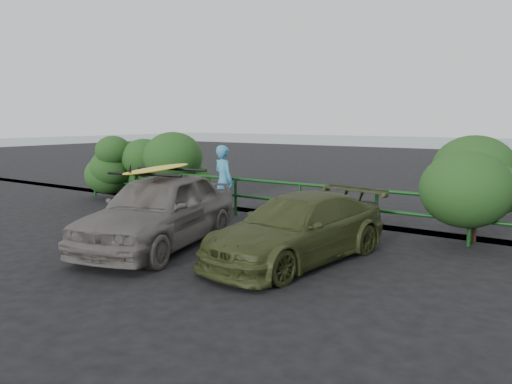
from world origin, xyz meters
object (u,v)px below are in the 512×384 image
at_px(guardrail, 266,200).
at_px(surfboard, 158,169).
at_px(man, 224,181).
at_px(sedan, 160,210).
at_px(olive_vehicle, 297,228).

relative_size(guardrail, surfboard, 5.81).
xyz_separation_m(guardrail, man, (-1.13, -0.36, 0.44)).
bearing_deg(man, sedan, 125.75).
bearing_deg(man, surfboard, 125.75).
xyz_separation_m(sedan, man, (-0.89, 3.24, 0.20)).
xyz_separation_m(sedan, olive_vehicle, (2.85, 0.69, -0.15)).
bearing_deg(olive_vehicle, guardrail, 140.19).
distance_m(olive_vehicle, man, 4.54).
xyz_separation_m(guardrail, sedan, (-0.24, -3.59, 0.24)).
bearing_deg(olive_vehicle, surfboard, -158.16).
xyz_separation_m(olive_vehicle, surfboard, (-2.85, -0.69, 1.00)).
distance_m(guardrail, olive_vehicle, 3.90).
height_order(sedan, surfboard, surfboard).
height_order(guardrail, man, man).
height_order(sedan, olive_vehicle, sedan).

